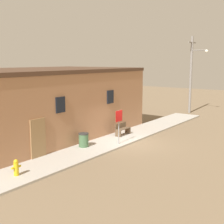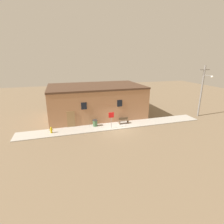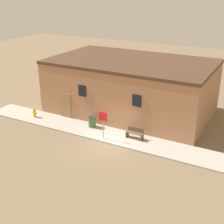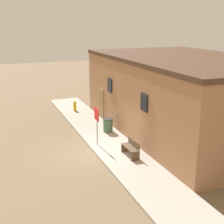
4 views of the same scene
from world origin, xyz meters
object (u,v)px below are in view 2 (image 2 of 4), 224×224
fire_hydrant (51,130)px  stop_sign (111,117)px  trash_bin (95,123)px  utility_pole (202,90)px  bench (124,121)px

fire_hydrant → stop_sign: (7.17, -0.66, 1.09)m
trash_bin → utility_pole: bearing=-0.9°
trash_bin → stop_sign: bearing=-36.6°
fire_hydrant → stop_sign: stop_sign is taller
fire_hydrant → bench: size_ratio=0.59×
bench → fire_hydrant: bearing=-177.2°
stop_sign → bench: size_ratio=1.64×
stop_sign → bench: 2.57m
trash_bin → bench: bearing=-3.2°
stop_sign → bench: bearing=28.5°
stop_sign → utility_pole: 14.58m
bench → trash_bin: trash_bin is taller
utility_pole → trash_bin: bearing=179.1°
stop_sign → utility_pole: (14.32, 1.09, 2.51)m
bench → trash_bin: size_ratio=1.54×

